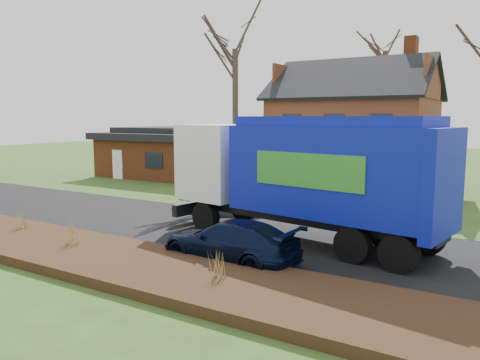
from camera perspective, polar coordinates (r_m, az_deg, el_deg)
The scene contains 13 objects.
ground at distance 19.29m, azimuth -5.30°, elevation -5.72°, with size 120.00×120.00×0.00m, color #2D4918.
road at distance 19.29m, azimuth -5.30°, elevation -5.69°, with size 80.00×7.00×0.02m, color black.
mulch_verge at distance 15.47m, azimuth -17.23°, elevation -8.83°, with size 80.00×3.50×0.30m, color black.
main_house at distance 30.54m, azimuth 12.83°, elevation 6.68°, with size 12.95×8.95×9.26m.
ranch_house at distance 36.51m, azimuth -8.29°, elevation 3.43°, with size 9.80×8.20×3.70m.
garbage_truck at distance 16.70m, azimuth 7.99°, elevation 1.17°, with size 10.78×4.41×4.49m.
silver_sedan at distance 23.12m, azimuth -1.65°, elevation -1.36°, with size 1.75×5.02×1.65m, color #B2B5BA.
navy_wagon at distance 14.53m, azimuth -1.26°, elevation -7.47°, with size 1.85×4.55×1.32m, color black.
tree_front_west at distance 29.75m, azimuth -0.60°, elevation 18.07°, with size 4.01×4.01×11.93m.
tree_back at distance 37.77m, azimuth 17.36°, elevation 16.64°, with size 4.00×4.00×12.68m.
grass_clump_west at distance 19.49m, azimuth -25.10°, elevation -4.10°, with size 0.32×0.26×0.85m.
grass_clump_mid at distance 16.39m, azimuth -19.84°, elevation -5.94°, with size 0.31×0.25×0.86m.
grass_clump_east at distance 12.35m, azimuth -2.97°, elevation -10.06°, with size 0.32×0.26×0.79m.
Camera 1 is at (11.24, -15.03, 4.45)m, focal length 35.00 mm.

